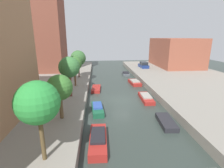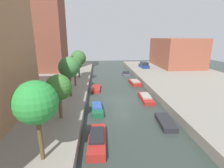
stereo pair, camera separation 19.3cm
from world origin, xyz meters
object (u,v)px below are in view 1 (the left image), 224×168
at_px(low_block_right, 175,52).
at_px(moored_boat_right_1, 166,122).
at_px(moored_boat_right_3, 135,82).
at_px(moored_boat_left_2, 97,109).
at_px(street_tree_3, 74,64).
at_px(moored_boat_right_4, 126,74).
at_px(parked_car, 144,65).
at_px(moored_boat_left_3, 96,89).
at_px(street_tree_1, 59,88).
at_px(street_tree_2, 69,67).
at_px(moored_boat_right_2, 146,98).
at_px(moored_boat_left_1, 98,140).
at_px(street_tree_0, 38,103).
at_px(street_tree_4, 78,58).
at_px(apartment_tower_far, 40,28).

xyz_separation_m(low_block_right, moored_boat_right_1, (-14.42, -29.67, -4.46)).
xyz_separation_m(moored_boat_right_1, moored_boat_right_3, (0.12, 15.58, 0.08)).
height_order(moored_boat_left_2, moored_boat_right_3, moored_boat_left_2).
distance_m(street_tree_3, moored_boat_right_4, 16.24).
relative_size(parked_car, moored_boat_left_2, 1.11).
xyz_separation_m(parked_car, moored_boat_left_2, (-12.31, -24.08, -1.25)).
distance_m(moored_boat_left_3, moored_boat_right_4, 13.30).
xyz_separation_m(street_tree_1, moored_boat_right_1, (10.67, -0.44, -3.87)).
distance_m(street_tree_1, moored_boat_left_2, 6.10).
relative_size(street_tree_1, street_tree_2, 0.82).
relative_size(parked_car, moored_boat_right_2, 0.93).
relative_size(moored_boat_left_1, moored_boat_right_1, 1.25).
bearing_deg(street_tree_0, street_tree_1, 90.00).
bearing_deg(street_tree_2, moored_boat_left_2, -41.78).
height_order(street_tree_4, moored_boat_left_1, street_tree_4).
xyz_separation_m(street_tree_4, moored_boat_right_1, (10.67, -18.15, -4.53)).
xyz_separation_m(apartment_tower_far, moored_boat_right_3, (19.70, -10.22, -10.47)).
bearing_deg(parked_car, street_tree_0, -115.50).
xyz_separation_m(moored_boat_left_2, moored_boat_right_3, (7.25, 11.88, -0.05)).
relative_size(apartment_tower_far, low_block_right, 1.31).
height_order(street_tree_3, moored_boat_left_1, street_tree_3).
relative_size(street_tree_2, moored_boat_right_4, 1.63).
bearing_deg(parked_car, street_tree_3, -135.04).
xyz_separation_m(street_tree_2, moored_boat_right_3, (10.78, 8.72, -4.62)).
height_order(street_tree_4, moored_boat_left_2, street_tree_4).
height_order(street_tree_2, street_tree_3, street_tree_2).
height_order(moored_boat_left_1, moored_boat_left_3, moored_boat_left_1).
distance_m(street_tree_0, moored_boat_left_1, 6.39).
bearing_deg(street_tree_3, moored_boat_right_2, -24.69).
xyz_separation_m(street_tree_3, street_tree_4, (0.00, 6.20, 0.13)).
height_order(moored_boat_left_2, moored_boat_right_4, moored_boat_left_2).
bearing_deg(low_block_right, moored_boat_left_2, -129.68).
bearing_deg(street_tree_2, moored_boat_left_1, -69.81).
distance_m(street_tree_2, moored_boat_right_3, 14.62).
height_order(moored_boat_right_2, moored_boat_right_4, moored_boat_right_2).
distance_m(street_tree_4, moored_boat_right_4, 12.60).
bearing_deg(moored_boat_left_1, moored_boat_left_3, 90.64).
height_order(moored_boat_right_1, moored_boat_right_4, moored_boat_right_4).
bearing_deg(street_tree_0, moored_boat_right_3, 62.86).
height_order(low_block_right, moored_boat_left_1, low_block_right).
height_order(parked_car, moored_boat_left_1, parked_car).
relative_size(apartment_tower_far, moored_boat_right_1, 5.40).
height_order(street_tree_1, street_tree_3, street_tree_3).
bearing_deg(apartment_tower_far, parked_car, 4.57).
relative_size(low_block_right, moored_boat_right_1, 4.12).
bearing_deg(moored_boat_left_2, street_tree_1, -137.35).
distance_m(street_tree_1, moored_boat_right_2, 13.05).
relative_size(street_tree_2, moored_boat_right_2, 1.18).
distance_m(street_tree_0, moored_boat_right_1, 12.88).
distance_m(street_tree_0, street_tree_3, 17.42).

